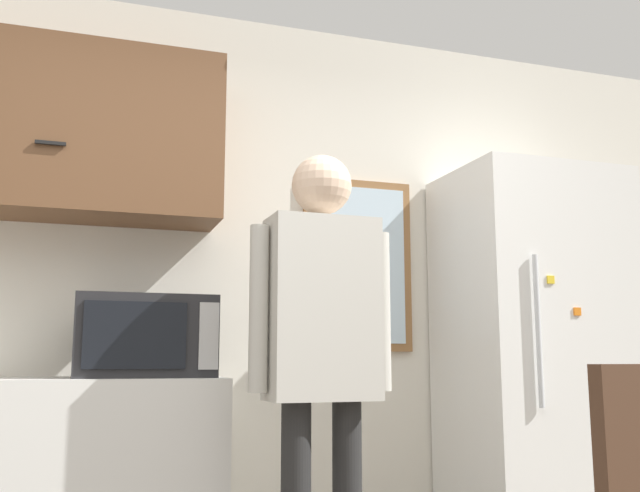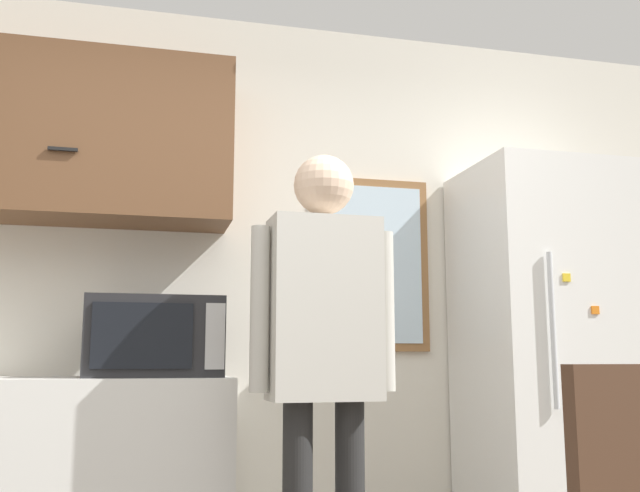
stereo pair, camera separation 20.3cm
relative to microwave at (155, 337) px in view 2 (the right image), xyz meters
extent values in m
cube|color=silver|center=(0.30, 0.38, 0.28)|extent=(6.00, 0.06, 2.70)
cube|color=black|center=(-0.40, -0.02, 0.78)|extent=(0.12, 0.01, 0.01)
cube|color=#232326|center=(0.00, 0.00, 0.00)|extent=(0.55, 0.40, 0.33)
cube|color=black|center=(-0.05, -0.20, 0.00)|extent=(0.38, 0.01, 0.26)
cube|color=#B2B2B2|center=(0.23, -0.20, 0.00)|extent=(0.08, 0.01, 0.26)
cube|color=beige|center=(0.61, -0.47, 0.10)|extent=(0.42, 0.23, 0.68)
sphere|color=beige|center=(0.61, -0.47, 0.58)|extent=(0.23, 0.23, 0.23)
cylinder|color=beige|center=(0.37, -0.48, 0.10)|extent=(0.07, 0.07, 0.61)
cylinder|color=beige|center=(0.86, -0.46, 0.10)|extent=(0.07, 0.07, 0.61)
cube|color=white|center=(1.88, 0.01, -0.12)|extent=(0.81, 0.67, 1.91)
cylinder|color=silver|center=(1.65, -0.35, 0.04)|extent=(0.02, 0.02, 0.67)
cube|color=yellow|center=(1.74, -0.33, 0.26)|extent=(0.04, 0.01, 0.04)
cube|color=orange|center=(1.87, -0.33, 0.12)|extent=(0.04, 0.01, 0.04)
cube|color=olive|center=(1.07, 0.34, 0.39)|extent=(0.58, 0.04, 0.88)
cube|color=silver|center=(1.07, 0.32, 0.39)|extent=(0.50, 0.01, 0.80)
camera|label=1|loc=(-0.24, -3.02, -0.10)|focal=40.00mm
camera|label=2|loc=(-0.04, -3.08, -0.10)|focal=40.00mm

